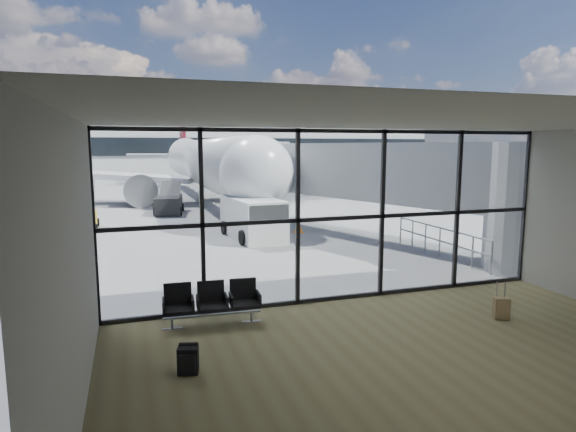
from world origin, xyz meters
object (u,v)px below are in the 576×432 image
backpack (188,360)px  belt_loader (169,203)px  airliner (205,163)px  seating_row (212,301)px  mobile_stairs (80,219)px  suitcase (501,308)px  service_van (253,218)px

backpack → belt_loader: (1.36, 21.57, 0.35)m
airliner → seating_row: bearing=-98.5°
backpack → airliner: 29.52m
mobile_stairs → belt_loader: bearing=43.5°
airliner → belt_loader: airliner is taller
suitcase → mobile_stairs: (-10.59, 16.54, 0.24)m
airliner → service_van: bearing=-91.7°
seating_row → mobile_stairs: bearing=109.1°
airliner → backpack: bearing=-99.4°
suitcase → belt_loader: belt_loader is taller
suitcase → belt_loader: bearing=126.1°
suitcase → seating_row: bearing=-175.9°
suitcase → mobile_stairs: bearing=142.9°
backpack → suitcase: suitcase is taller
backpack → seating_row: bearing=85.6°
belt_loader → backpack: bearing=-84.2°
belt_loader → service_van: bearing=-63.4°
airliner → mobile_stairs: (-7.97, -12.02, -2.26)m
seating_row → service_van: size_ratio=0.51×
suitcase → backpack: bearing=-156.0°
backpack → belt_loader: 21.62m
backpack → mobile_stairs: size_ratio=0.18×
airliner → service_van: size_ratio=8.26×
backpack → mobile_stairs: bearing=115.4°
backpack → belt_loader: belt_loader is taller
seating_row → suitcase: 6.80m
airliner → belt_loader: (-3.36, -7.46, -2.16)m
seating_row → suitcase: bearing=-12.6°
seating_row → belt_loader: 19.22m
mobile_stairs → seating_row: bearing=-75.7°
seating_row → suitcase: seating_row is taller
service_van → mobile_stairs: (-7.52, 4.86, -0.41)m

